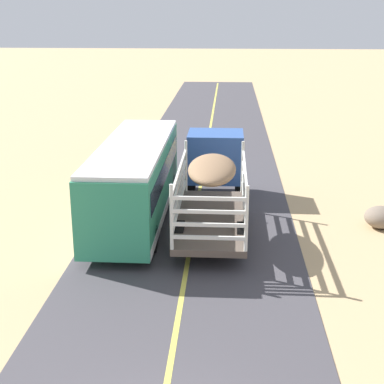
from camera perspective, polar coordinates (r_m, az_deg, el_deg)
livestock_truck at (r=24.39m, az=2.21°, el=2.26°), size 2.53×9.70×3.02m
bus at (r=23.24m, az=-5.67°, el=1.29°), size 2.54×10.00×3.21m
boulder_near_shoulder at (r=23.91m, az=18.28°, el=-2.39°), size 1.36×1.34×0.86m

